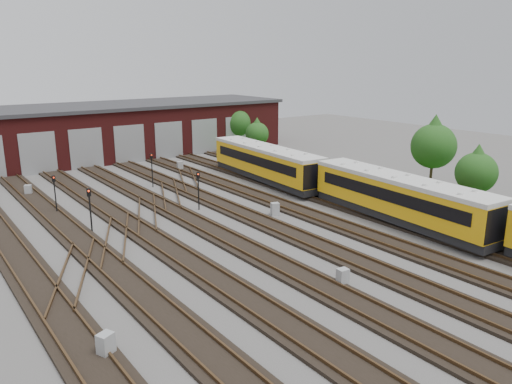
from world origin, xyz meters
TOP-DOWN VIEW (x-y plane):
  - ground at (0.00, 0.00)m, footprint 120.00×120.00m
  - track_network at (-0.17, 0.59)m, footprint 30.40×70.00m
  - maintenance_shed at (-0.01, 39.97)m, footprint 51.00×12.50m
  - grass_verge at (19.00, 10.00)m, footprint 8.00×55.00m
  - metro_train at (10.00, 1.29)m, footprint 3.90×47.58m
  - signal_mast_0 at (-8.77, 12.54)m, footprint 0.31×0.29m
  - signal_mast_1 at (-9.46, 18.67)m, footprint 0.24×0.23m
  - signal_mast_2 at (0.17, 21.93)m, footprint 0.25×0.24m
  - signal_mast_3 at (-0.02, 12.94)m, footprint 0.29×0.28m
  - relay_cabinet_0 at (-13.31, -2.66)m, footprint 0.77×0.72m
  - relay_cabinet_1 at (-9.97, 25.76)m, footprint 0.70×0.65m
  - relay_cabinet_2 at (-0.86, -3.67)m, footprint 0.61×0.53m
  - relay_cabinet_3 at (5.78, 27.09)m, footprint 0.63×0.54m
  - relay_cabinet_4 at (3.96, 8.19)m, footprint 0.73×0.67m
  - tree_0 at (18.47, 34.73)m, footprint 3.67×3.67m
  - tree_1 at (17.59, 28.99)m, footprint 2.90×2.90m
  - tree_2 at (21.27, 6.48)m, footprint 4.14×4.14m
  - tree_3 at (17.59, -0.02)m, footprint 3.22×3.22m
  - bush_0 at (17.36, 11.06)m, footprint 1.11×1.11m
  - bush_1 at (16.99, 16.55)m, footprint 1.13×1.13m
  - bush_2 at (19.56, 35.00)m, footprint 1.53×1.53m

SIDE VIEW (x-z plane):
  - ground at x=0.00m, z-range 0.00..0.00m
  - grass_verge at x=19.00m, z-range 0.00..0.05m
  - track_network at x=-0.17m, z-range -0.06..0.27m
  - relay_cabinet_1 at x=-9.97m, z-range 0.00..0.93m
  - relay_cabinet_3 at x=5.78m, z-range 0.00..0.95m
  - relay_cabinet_2 at x=-0.86m, z-range 0.00..0.95m
  - relay_cabinet_4 at x=3.96m, z-range 0.00..0.99m
  - relay_cabinet_0 at x=-13.31m, z-range 0.00..1.03m
  - bush_0 at x=17.36m, z-range 0.00..1.11m
  - bush_1 at x=16.99m, z-range 0.00..1.13m
  - bush_2 at x=19.56m, z-range 0.00..1.53m
  - signal_mast_1 at x=-9.46m, z-range 0.42..3.45m
  - metro_train at x=10.00m, z-range 0.37..3.56m
  - signal_mast_3 at x=-0.02m, z-range 0.44..3.52m
  - signal_mast_2 at x=0.17m, z-range 0.43..3.65m
  - signal_mast_0 at x=-8.77m, z-range 0.46..3.64m
  - tree_1 at x=17.59m, z-range 0.68..5.48m
  - maintenance_shed at x=-0.01m, z-range 0.03..6.38m
  - tree_3 at x=17.59m, z-range 0.76..6.10m
  - tree_0 at x=18.47m, z-range 0.87..6.94m
  - tree_2 at x=21.27m, z-range 0.98..7.83m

